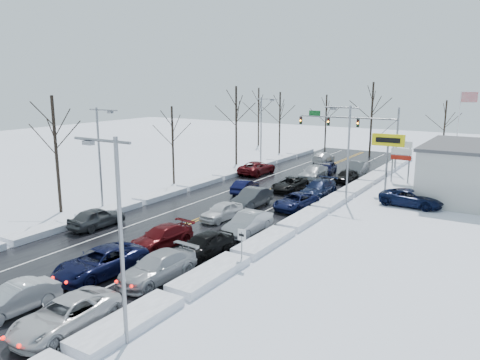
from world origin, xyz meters
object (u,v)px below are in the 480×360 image
Objects in this scene: traffic_signal_mast at (357,126)px; tires_plus_sign at (388,144)px; flagpole at (460,126)px; oncoming_car_0 at (245,193)px.

traffic_signal_mast reaches higher than tires_plus_sign.
flagpole reaches higher than traffic_signal_mast.
flagpole reaches higher than tires_plus_sign.
oncoming_car_0 is (-5.00, -19.58, -5.48)m from traffic_signal_mast.
flagpole is at bearing 71.56° from tires_plus_sign.
tires_plus_sign is 0.60× the size of flagpole.
traffic_signal_mast is 2.21× the size of tires_plus_sign.
traffic_signal_mast is 11.90m from flagpole.
flagpole is at bearing -134.78° from oncoming_car_0.
oncoming_car_0 is at bearing -127.77° from flagpole.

